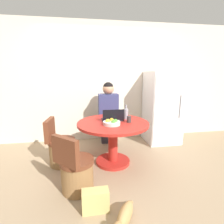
% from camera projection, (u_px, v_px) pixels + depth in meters
% --- Properties ---
extents(ground_plane, '(12.00, 12.00, 0.00)m').
position_uv_depth(ground_plane, '(111.00, 168.00, 2.87)').
color(ground_plane, '#9E8466').
extents(wall_back, '(7.00, 0.06, 2.60)m').
position_uv_depth(wall_back, '(101.00, 83.00, 3.91)').
color(wall_back, beige).
rests_on(wall_back, ground_plane).
extents(refrigerator, '(0.71, 0.72, 1.55)m').
position_uv_depth(refrigerator, '(162.00, 107.00, 3.85)').
color(refrigerator, white).
rests_on(refrigerator, ground_plane).
extents(dining_table, '(1.18, 1.18, 0.73)m').
position_uv_depth(dining_table, '(113.00, 134.00, 2.92)').
color(dining_table, '#B2261E').
rests_on(dining_table, ground_plane).
extents(chair_near_left_corner, '(0.51, 0.51, 0.80)m').
position_uv_depth(chair_near_left_corner, '(76.00, 172.00, 2.26)').
color(chair_near_left_corner, olive).
rests_on(chair_near_left_corner, ground_plane).
extents(chair_left_side, '(0.45, 0.44, 0.80)m').
position_uv_depth(chair_left_side, '(61.00, 149.00, 2.93)').
color(chair_left_side, olive).
rests_on(chair_left_side, ground_plane).
extents(person_seated, '(0.40, 0.37, 1.34)m').
position_uv_depth(person_seated, '(108.00, 111.00, 3.66)').
color(person_seated, '#2D2D38').
rests_on(person_seated, ground_plane).
extents(laptop, '(0.36, 0.23, 0.21)m').
position_uv_depth(laptop, '(113.00, 118.00, 2.97)').
color(laptop, '#232328').
rests_on(laptop, dining_table).
extents(fruit_bowl, '(0.27, 0.27, 0.09)m').
position_uv_depth(fruit_bowl, '(112.00, 123.00, 2.73)').
color(fruit_bowl, beige).
rests_on(fruit_bowl, dining_table).
extents(coffee_cup, '(0.07, 0.07, 0.10)m').
position_uv_depth(coffee_cup, '(129.00, 119.00, 2.86)').
color(coffee_cup, '#383333').
rests_on(coffee_cup, dining_table).
extents(bottle, '(0.08, 0.08, 0.25)m').
position_uv_depth(bottle, '(126.00, 114.00, 3.06)').
color(bottle, '#9999A3').
rests_on(bottle, dining_table).
extents(cat, '(0.31, 0.43, 0.19)m').
position_uv_depth(cat, '(125.00, 216.00, 1.79)').
color(cat, tan).
rests_on(cat, ground_plane).
extents(handbag, '(0.30, 0.14, 0.26)m').
position_uv_depth(handbag, '(96.00, 201.00, 1.95)').
color(handbag, tan).
rests_on(handbag, ground_plane).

